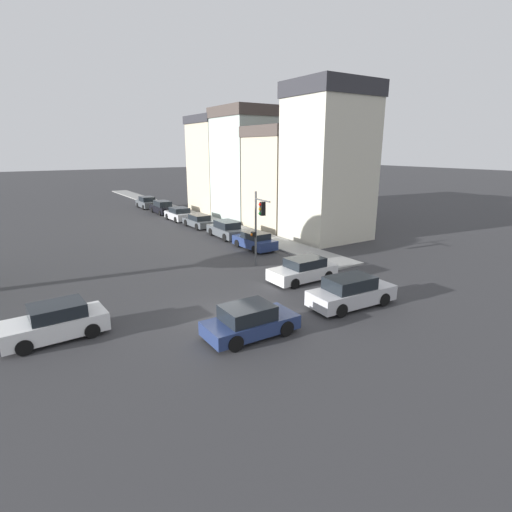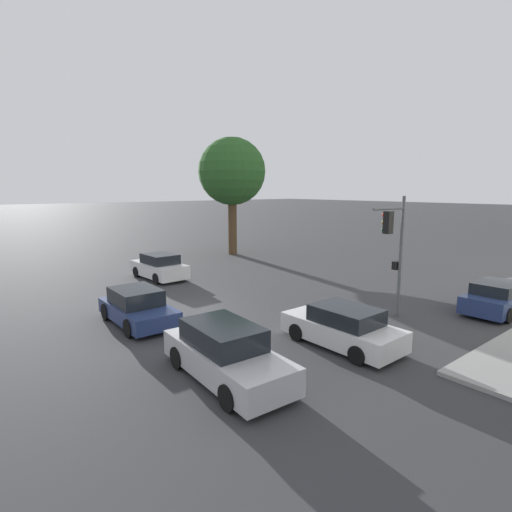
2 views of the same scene
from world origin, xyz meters
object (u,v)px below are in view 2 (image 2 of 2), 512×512
Objects in this scene: street_tree at (232,172)px; parked_car_0 at (497,298)px; crossing_car_1 at (137,307)px; crossing_car_3 at (159,267)px; traffic_signal at (394,241)px; crossing_car_2 at (226,354)px; crossing_car_0 at (343,327)px.

street_tree is 2.31× the size of parked_car_0.
crossing_car_1 is 8.33m from crossing_car_3.
traffic_signal is at bearing 55.07° from crossing_car_1.
crossing_car_2 is at bearing -36.19° from street_tree.
street_tree is at bearing 132.16° from crossing_car_1.
crossing_car_3 reaches higher than parked_car_0.
parked_car_0 is at bearing -154.03° from crossing_car_3.
crossing_car_0 is 1.04× the size of parked_car_0.
crossing_car_3 reaches higher than crossing_car_1.
traffic_signal is 1.25× the size of crossing_car_1.
crossing_car_2 is at bearing 82.46° from crossing_car_0.
crossing_car_1 is (-6.77, -4.60, 0.00)m from crossing_car_0.
street_tree is 2.26× the size of crossing_car_3.
traffic_signal reaches higher than parked_car_0.
street_tree reaches higher than crossing_car_1.
crossing_car_2 is (18.09, -13.23, -6.02)m from street_tree.
street_tree is 21.45m from crossing_car_0.
street_tree is at bearing 146.92° from crossing_car_2.
street_tree reaches higher than crossing_car_2.
traffic_signal is at bearing 148.01° from parked_car_0.
street_tree is 1.86× the size of traffic_signal.
crossing_car_1 is 15.57m from parked_car_0.
crossing_car_3 is (-13.19, -4.24, -2.57)m from traffic_signal.
crossing_car_3 is at bearing 22.26° from traffic_signal.
traffic_signal is at bearing 93.99° from crossing_car_2.
traffic_signal reaches higher than crossing_car_0.
crossing_car_1 is 0.86× the size of crossing_car_2.
crossing_car_0 is at bearing 165.62° from parked_car_0.
crossing_car_3 is (-13.88, -0.25, 0.05)m from crossing_car_0.
crossing_car_0 is at bearing 86.15° from crossing_car_2.
parked_car_0 is (15.71, 8.62, -0.06)m from crossing_car_3.
traffic_signal is 4.82m from crossing_car_0.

